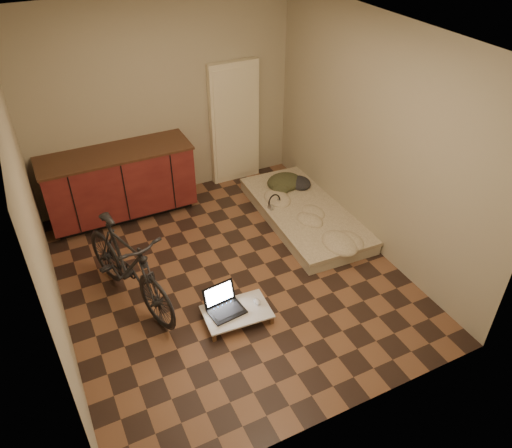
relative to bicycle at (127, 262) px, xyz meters
name	(u,v)px	position (x,y,z in m)	size (l,w,h in m)	color
room_shell	(226,173)	(1.06, -0.08, 0.78)	(3.50, 4.00, 2.60)	brown
cabinets	(120,184)	(0.31, 1.62, -0.05)	(1.84, 0.62, 0.91)	black
appliance_panel	(234,123)	(2.01, 1.86, 0.33)	(0.70, 0.10, 1.70)	#F4E9C1
bicycle	(127,262)	(0.00, 0.00, 0.00)	(0.47, 1.61, 1.04)	black
futon	(304,213)	(2.36, 0.49, -0.43)	(1.05, 2.06, 0.17)	#C0B79A
clothing_pile	(289,178)	(2.45, 1.07, -0.24)	(0.51, 0.43, 0.21)	#343720
headphones	(274,201)	(2.03, 0.69, -0.27)	(0.23, 0.21, 0.15)	black
lap_desk	(237,312)	(0.86, -0.72, -0.42)	(0.69, 0.47, 0.11)	brown
laptop	(224,305)	(0.76, -0.64, -0.36)	(0.38, 0.35, 0.24)	black
mouse	(257,301)	(1.09, -0.71, -0.39)	(0.06, 0.11, 0.04)	silver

